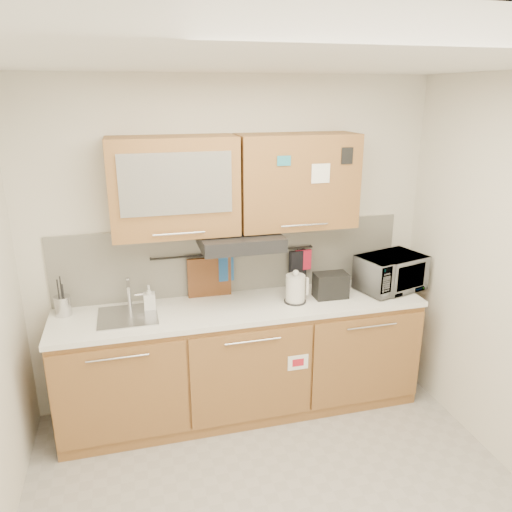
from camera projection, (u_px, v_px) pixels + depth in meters
ceiling at (301, 60)px, 2.19m from camera, size 3.20×3.20×0.00m
wall_back at (233, 246)px, 3.97m from camera, size 3.20×0.00×3.20m
base_cabinet at (243, 364)px, 3.97m from camera, size 2.80×0.64×0.88m
countertop at (242, 308)px, 3.81m from camera, size 2.82×0.62×0.04m
backsplash at (233, 259)px, 3.99m from camera, size 2.80×0.02×0.56m
upper_cabinets at (236, 184)px, 3.64m from camera, size 1.82×0.37×0.70m
range_hood at (240, 240)px, 3.71m from camera, size 0.60×0.46×0.10m
sink at (128, 316)px, 3.62m from camera, size 0.42×0.40×0.26m
utensil_rail at (234, 253)px, 3.94m from camera, size 1.30×0.02×0.02m
utensil_crock at (63, 305)px, 3.62m from camera, size 0.14×0.14×0.29m
kettle at (295, 289)px, 3.83m from camera, size 0.19×0.17×0.26m
toaster at (331, 285)px, 3.93m from camera, size 0.26×0.16×0.20m
microwave at (391, 273)px, 4.07m from camera, size 0.60×0.48×0.29m
soap_bottle at (149, 298)px, 3.71m from camera, size 0.09×0.09×0.19m
cutting_board at (210, 283)px, 3.95m from camera, size 0.34×0.03×0.42m
oven_mitt at (226, 269)px, 3.95m from camera, size 0.12×0.04×0.20m
dark_pouch at (298, 264)px, 4.10m from camera, size 0.16×0.08×0.24m
pot_holder at (303, 260)px, 4.10m from camera, size 0.14×0.03×0.17m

